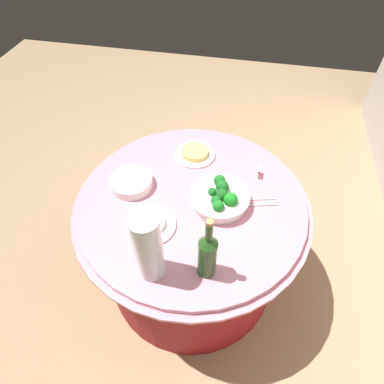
{
  "coord_description": "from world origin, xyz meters",
  "views": [
    {
      "loc": [
        0.98,
        0.2,
        1.92
      ],
      "look_at": [
        0.0,
        0.0,
        0.79
      ],
      "focal_mm": 30.02,
      "sensor_mm": 36.0,
      "label": 1
    }
  ],
  "objects_px": {
    "food_plate_rice": "(151,224)",
    "decorative_fruit_vase": "(149,250)",
    "broccoli_bowl": "(220,198)",
    "serving_tongs": "(261,202)",
    "plate_stack": "(131,182)",
    "wine_bottle": "(208,254)",
    "label_placard_front": "(259,171)",
    "food_plate_noodles": "(195,153)"
  },
  "relations": [
    {
      "from": "decorative_fruit_vase",
      "to": "food_plate_rice",
      "type": "bearing_deg",
      "value": -162.84
    },
    {
      "from": "food_plate_noodles",
      "to": "wine_bottle",
      "type": "bearing_deg",
      "value": 15.08
    },
    {
      "from": "wine_bottle",
      "to": "decorative_fruit_vase",
      "type": "xyz_separation_m",
      "value": [
        0.04,
        -0.22,
        0.02
      ]
    },
    {
      "from": "wine_bottle",
      "to": "label_placard_front",
      "type": "bearing_deg",
      "value": 163.89
    },
    {
      "from": "label_placard_front",
      "to": "food_plate_rice",
      "type": "bearing_deg",
      "value": -47.04
    },
    {
      "from": "broccoli_bowl",
      "to": "label_placard_front",
      "type": "xyz_separation_m",
      "value": [
        -0.23,
        0.17,
        -0.01
      ]
    },
    {
      "from": "decorative_fruit_vase",
      "to": "food_plate_noodles",
      "type": "relative_size",
      "value": 1.55
    },
    {
      "from": "food_plate_noodles",
      "to": "serving_tongs",
      "type": "bearing_deg",
      "value": 54.62
    },
    {
      "from": "serving_tongs",
      "to": "broccoli_bowl",
      "type": "bearing_deg",
      "value": -76.56
    },
    {
      "from": "broccoli_bowl",
      "to": "serving_tongs",
      "type": "height_order",
      "value": "broccoli_bowl"
    },
    {
      "from": "plate_stack",
      "to": "food_plate_rice",
      "type": "distance_m",
      "value": 0.28
    },
    {
      "from": "label_placard_front",
      "to": "serving_tongs",
      "type": "bearing_deg",
      "value": 8.65
    },
    {
      "from": "decorative_fruit_vase",
      "to": "food_plate_noodles",
      "type": "height_order",
      "value": "decorative_fruit_vase"
    },
    {
      "from": "food_plate_rice",
      "to": "decorative_fruit_vase",
      "type": "bearing_deg",
      "value": 17.16
    },
    {
      "from": "food_plate_rice",
      "to": "label_placard_front",
      "type": "distance_m",
      "value": 0.61
    },
    {
      "from": "broccoli_bowl",
      "to": "food_plate_noodles",
      "type": "relative_size",
      "value": 1.27
    },
    {
      "from": "wine_bottle",
      "to": "label_placard_front",
      "type": "distance_m",
      "value": 0.62
    },
    {
      "from": "decorative_fruit_vase",
      "to": "serving_tongs",
      "type": "xyz_separation_m",
      "value": [
        -0.45,
        0.41,
        -0.15
      ]
    },
    {
      "from": "broccoli_bowl",
      "to": "serving_tongs",
      "type": "bearing_deg",
      "value": 103.44
    },
    {
      "from": "serving_tongs",
      "to": "label_placard_front",
      "type": "relative_size",
      "value": 3.03
    },
    {
      "from": "food_plate_noodles",
      "to": "food_plate_rice",
      "type": "height_order",
      "value": "same"
    },
    {
      "from": "broccoli_bowl",
      "to": "wine_bottle",
      "type": "bearing_deg",
      "value": -0.23
    },
    {
      "from": "serving_tongs",
      "to": "food_plate_rice",
      "type": "height_order",
      "value": "food_plate_rice"
    },
    {
      "from": "plate_stack",
      "to": "wine_bottle",
      "type": "xyz_separation_m",
      "value": [
        0.39,
        0.45,
        0.1
      ]
    },
    {
      "from": "plate_stack",
      "to": "food_plate_noodles",
      "type": "height_order",
      "value": "plate_stack"
    },
    {
      "from": "plate_stack",
      "to": "decorative_fruit_vase",
      "type": "height_order",
      "value": "decorative_fruit_vase"
    },
    {
      "from": "plate_stack",
      "to": "serving_tongs",
      "type": "distance_m",
      "value": 0.64
    },
    {
      "from": "serving_tongs",
      "to": "food_plate_noodles",
      "type": "relative_size",
      "value": 0.76
    },
    {
      "from": "label_placard_front",
      "to": "broccoli_bowl",
      "type": "bearing_deg",
      "value": -36.57
    },
    {
      "from": "wine_bottle",
      "to": "broccoli_bowl",
      "type": "bearing_deg",
      "value": 179.77
    },
    {
      "from": "broccoli_bowl",
      "to": "decorative_fruit_vase",
      "type": "relative_size",
      "value": 0.82
    },
    {
      "from": "broccoli_bowl",
      "to": "food_plate_rice",
      "type": "bearing_deg",
      "value": -55.67
    },
    {
      "from": "food_plate_rice",
      "to": "wine_bottle",
      "type": "bearing_deg",
      "value": 59.12
    },
    {
      "from": "broccoli_bowl",
      "to": "label_placard_front",
      "type": "relative_size",
      "value": 5.09
    },
    {
      "from": "serving_tongs",
      "to": "label_placard_front",
      "type": "distance_m",
      "value": 0.18
    },
    {
      "from": "plate_stack",
      "to": "label_placard_front",
      "type": "height_order",
      "value": "label_placard_front"
    },
    {
      "from": "food_plate_noodles",
      "to": "label_placard_front",
      "type": "xyz_separation_m",
      "value": [
        0.09,
        0.35,
        0.02
      ]
    },
    {
      "from": "wine_bottle",
      "to": "plate_stack",
      "type": "bearing_deg",
      "value": -130.92
    },
    {
      "from": "food_plate_rice",
      "to": "serving_tongs",
      "type": "bearing_deg",
      "value": 116.62
    },
    {
      "from": "wine_bottle",
      "to": "label_placard_front",
      "type": "relative_size",
      "value": 6.11
    },
    {
      "from": "broccoli_bowl",
      "to": "decorative_fruit_vase",
      "type": "height_order",
      "value": "decorative_fruit_vase"
    },
    {
      "from": "decorative_fruit_vase",
      "to": "label_placard_front",
      "type": "relative_size",
      "value": 6.18
    }
  ]
}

